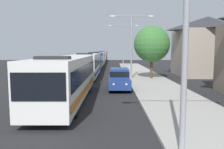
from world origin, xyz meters
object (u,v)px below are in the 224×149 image
(streetlamp_mid, at_px, (131,39))
(white_suv, at_px, (119,78))
(bus_second_in_line, at_px, (87,65))
(streetlamp_near, at_px, (186,7))
(bus_middle, at_px, (95,60))
(bus_tail_end, at_px, (103,55))
(bus_rear, at_px, (101,56))
(roadside_tree, at_px, (151,44))
(bus_lead, at_px, (67,77))
(bus_fourth_in_line, at_px, (99,58))
(streetlamp_far, at_px, (123,41))

(streetlamp_mid, bearing_deg, white_suv, -103.20)
(bus_second_in_line, xyz_separation_m, streetlamp_near, (5.40, -21.39, 3.18))
(bus_middle, xyz_separation_m, bus_tail_end, (0.00, 40.04, 0.00))
(streetlamp_near, bearing_deg, bus_second_in_line, 104.16)
(bus_rear, xyz_separation_m, roadside_tree, (7.81, -41.01, 2.56))
(bus_rear, relative_size, white_suv, 2.43)
(white_suv, distance_m, streetlamp_mid, 8.36)
(bus_lead, distance_m, bus_fourth_in_line, 39.48)
(streetlamp_near, bearing_deg, roadside_tree, 83.06)
(bus_second_in_line, relative_size, bus_tail_end, 0.94)
(bus_rear, bearing_deg, streetlamp_mid, -82.47)
(bus_tail_end, bearing_deg, streetlamp_mid, -84.30)
(bus_second_in_line, bearing_deg, streetlamp_far, 73.84)
(bus_second_in_line, height_order, roadside_tree, roadside_tree)
(bus_lead, relative_size, bus_second_in_line, 1.08)
(bus_middle, distance_m, bus_rear, 26.82)
(bus_fourth_in_line, relative_size, streetlamp_mid, 1.49)
(bus_middle, height_order, streetlamp_far, streetlamp_far)
(bus_lead, distance_m, roadside_tree, 14.40)
(white_suv, bearing_deg, bus_tail_end, 93.45)
(bus_middle, relative_size, streetlamp_mid, 1.51)
(streetlamp_mid, bearing_deg, bus_second_in_line, 165.65)
(bus_rear, relative_size, roadside_tree, 1.78)
(streetlamp_near, height_order, streetlamp_mid, streetlamp_mid)
(bus_tail_end, relative_size, roadside_tree, 1.92)
(bus_tail_end, xyz_separation_m, roadside_tree, (7.81, -54.23, 2.55))
(bus_second_in_line, bearing_deg, white_suv, -66.80)
(bus_middle, bearing_deg, bus_tail_end, 90.00)
(streetlamp_mid, relative_size, roadside_tree, 1.23)
(bus_second_in_line, bearing_deg, bus_lead, -90.00)
(white_suv, bearing_deg, bus_second_in_line, 113.20)
(bus_rear, bearing_deg, streetlamp_far, -75.47)
(streetlamp_near, xyz_separation_m, streetlamp_mid, (0.00, 20.01, -0.03))
(bus_tail_end, bearing_deg, streetlamp_far, -80.99)
(bus_fourth_in_line, relative_size, white_suv, 2.48)
(bus_fourth_in_line, height_order, streetlamp_mid, streetlamp_mid)
(streetlamp_mid, xyz_separation_m, streetlamp_far, (0.00, 20.01, 0.64))
(bus_second_in_line, xyz_separation_m, white_suv, (3.70, -8.63, -0.66))
(bus_tail_end, xyz_separation_m, white_suv, (3.70, -61.31, -0.66))
(bus_rear, distance_m, white_suv, 48.23)
(bus_second_in_line, distance_m, streetlamp_mid, 6.40)
(streetlamp_mid, bearing_deg, bus_fourth_in_line, 101.11)
(bus_fourth_in_line, relative_size, bus_tail_end, 0.95)
(bus_second_in_line, relative_size, streetlamp_mid, 1.47)
(white_suv, relative_size, streetlamp_near, 0.61)
(bus_fourth_in_line, distance_m, streetlamp_far, 9.97)
(bus_lead, xyz_separation_m, white_suv, (3.70, 4.75, -0.66))
(white_suv, bearing_deg, bus_lead, -127.90)
(bus_second_in_line, bearing_deg, bus_tail_end, 90.00)
(bus_middle, relative_size, bus_fourth_in_line, 1.02)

